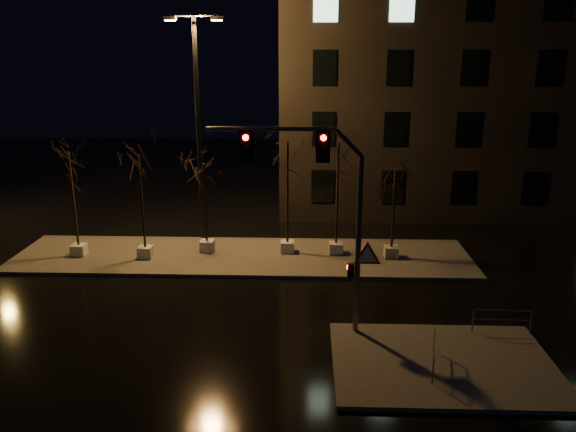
{
  "coord_description": "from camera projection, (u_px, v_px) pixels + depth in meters",
  "views": [
    {
      "loc": [
        3.12,
        -19.51,
        9.61
      ],
      "look_at": [
        2.3,
        3.76,
        2.8
      ],
      "focal_mm": 35.0,
      "sensor_mm": 36.0,
      "label": 1
    }
  ],
  "objects": [
    {
      "name": "tree_2",
      "position": [
        204.0,
        184.0,
        26.81
      ],
      "size": [
        1.8,
        1.8,
        4.51
      ],
      "color": "beige",
      "rests_on": "median"
    },
    {
      "name": "sidewalk_corner",
      "position": [
        443.0,
        363.0,
        17.89
      ],
      "size": [
        7.0,
        5.0,
        0.15
      ],
      "primitive_type": "cube",
      "color": "#474440",
      "rests_on": "ground"
    },
    {
      "name": "median",
      "position": [
        242.0,
        256.0,
        27.25
      ],
      "size": [
        22.0,
        5.0,
        0.15
      ],
      "primitive_type": "cube",
      "color": "#474440",
      "rests_on": "ground"
    },
    {
      "name": "tree_1",
      "position": [
        140.0,
        178.0,
        25.81
      ],
      "size": [
        1.8,
        1.8,
        5.12
      ],
      "color": "beige",
      "rests_on": "median"
    },
    {
      "name": "guard_rail_b",
      "position": [
        434.0,
        350.0,
        17.37
      ],
      "size": [
        0.47,
        1.86,
        0.9
      ],
      "rotation": [
        0.0,
        0.0,
        1.34
      ],
      "color": "#57595E",
      "rests_on": "sidewalk_corner"
    },
    {
      "name": "tree_3",
      "position": [
        287.0,
        167.0,
        26.44
      ],
      "size": [
        1.8,
        1.8,
        5.59
      ],
      "color": "beige",
      "rests_on": "median"
    },
    {
      "name": "building",
      "position": [
        477.0,
        86.0,
        36.2
      ],
      "size": [
        25.0,
        12.0,
        15.0
      ],
      "primitive_type": "cube",
      "color": "black",
      "rests_on": "ground"
    },
    {
      "name": "tree_4",
      "position": [
        338.0,
        168.0,
        26.27
      ],
      "size": [
        1.8,
        1.8,
        5.59
      ],
      "color": "beige",
      "rests_on": "median"
    },
    {
      "name": "tree_0",
      "position": [
        71.0,
        176.0,
        26.09
      ],
      "size": [
        1.8,
        1.8,
        5.2
      ],
      "color": "beige",
      "rests_on": "median"
    },
    {
      "name": "guard_rail_a",
      "position": [
        502.0,
        318.0,
        19.54
      ],
      "size": [
        2.02,
        0.11,
        0.87
      ],
      "rotation": [
        0.0,
        0.0,
        -0.03
      ],
      "color": "#57595E",
      "rests_on": "sidewalk_corner"
    },
    {
      "name": "traffic_signal_mast",
      "position": [
        325.0,
        201.0,
        18.57
      ],
      "size": [
        5.88,
        0.26,
        7.17
      ],
      "rotation": [
        0.0,
        0.0,
        0.01
      ],
      "color": "#57595E",
      "rests_on": "sidewalk_corner"
    },
    {
      "name": "ground",
      "position": [
        225.0,
        313.0,
        21.52
      ],
      "size": [
        90.0,
        90.0,
        0.0
      ],
      "primitive_type": "plane",
      "color": "black",
      "rests_on": "ground"
    },
    {
      "name": "streetlight_main",
      "position": [
        198.0,
        117.0,
        27.17
      ],
      "size": [
        2.79,
        0.49,
        11.14
      ],
      "rotation": [
        0.0,
        0.0,
        -0.06
      ],
      "color": "black",
      "rests_on": "median"
    },
    {
      "name": "tree_5",
      "position": [
        395.0,
        189.0,
        25.98
      ],
      "size": [
        1.8,
        1.8,
        4.41
      ],
      "color": "beige",
      "rests_on": "median"
    }
  ]
}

